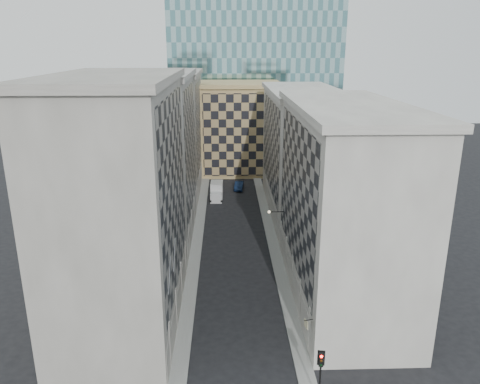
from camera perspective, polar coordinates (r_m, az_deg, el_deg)
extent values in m
cube|color=gray|center=(66.16, -5.22, -5.74)|extent=(1.50, 100.00, 0.15)
cube|color=gray|center=(66.36, 3.91, -5.64)|extent=(1.50, 100.00, 0.15)
cube|color=gray|center=(45.25, -14.24, -1.86)|extent=(10.00, 22.00, 23.00)
cube|color=gray|center=(43.99, -8.17, 0.01)|extent=(0.25, 19.36, 18.00)
cube|color=gray|center=(48.61, -7.68, -12.92)|extent=(0.45, 21.12, 3.20)
cube|color=gray|center=(42.94, -15.44, 13.25)|extent=(10.80, 22.80, 0.70)
cylinder|color=gray|center=(41.41, -9.07, -17.95)|extent=(0.90, 0.90, 4.40)
cylinder|color=gray|center=(45.97, -8.24, -14.00)|extent=(0.90, 0.90, 4.40)
cylinder|color=gray|center=(50.72, -7.57, -10.76)|extent=(0.90, 0.90, 4.40)
cylinder|color=gray|center=(55.60, -7.04, -8.09)|extent=(0.90, 0.90, 4.40)
cube|color=gray|center=(66.20, -10.33, 4.02)|extent=(10.00, 22.00, 22.00)
cube|color=gray|center=(65.33, -6.14, 5.38)|extent=(0.25, 19.36, 17.00)
cube|color=gray|center=(68.43, -5.92, -3.58)|extent=(0.45, 21.12, 3.20)
cube|color=gray|center=(64.58, -10.88, 13.86)|extent=(10.80, 22.80, 0.70)
cylinder|color=gray|center=(60.59, -6.60, -5.85)|extent=(0.90, 0.90, 4.40)
cylinder|color=gray|center=(65.67, -6.22, -3.96)|extent=(0.90, 0.90, 4.40)
cylinder|color=gray|center=(70.80, -5.91, -2.33)|extent=(0.90, 0.90, 4.40)
cylinder|color=gray|center=(75.99, -5.63, -0.93)|extent=(0.90, 0.90, 4.40)
cube|color=gray|center=(87.67, -8.29, 7.05)|extent=(10.00, 22.00, 21.00)
cube|color=gray|center=(87.00, -5.11, 8.08)|extent=(0.25, 19.36, 16.00)
cube|color=gray|center=(89.28, -4.98, 1.48)|extent=(0.45, 21.12, 3.20)
cube|color=gray|center=(86.41, -8.61, 14.14)|extent=(10.80, 22.80, 0.70)
cylinder|color=gray|center=(81.22, -5.39, 0.29)|extent=(0.90, 0.90, 4.40)
cylinder|color=gray|center=(86.48, -5.18, 1.36)|extent=(0.90, 0.90, 4.40)
cylinder|color=gray|center=(91.77, -5.00, 2.31)|extent=(0.90, 0.90, 4.40)
cylinder|color=gray|center=(97.08, -4.83, 3.16)|extent=(0.90, 0.90, 4.40)
cube|color=#A6A098|center=(49.97, 12.41, -1.71)|extent=(10.00, 26.00, 20.00)
cube|color=gray|center=(48.54, 6.93, -0.12)|extent=(0.25, 22.88, 15.00)
cube|color=#A6A098|center=(52.37, 6.62, -10.50)|extent=(0.45, 24.96, 3.20)
cube|color=#A6A098|center=(47.67, 13.22, 10.13)|extent=(10.80, 26.80, 0.70)
cylinder|color=#A6A098|center=(43.28, 8.89, -16.22)|extent=(0.90, 0.90, 4.40)
cylinder|color=#A6A098|center=(47.62, 7.74, -12.78)|extent=(0.90, 0.90, 4.40)
cylinder|color=#A6A098|center=(52.12, 6.81, -9.92)|extent=(0.90, 0.90, 4.40)
cylinder|color=#A6A098|center=(56.73, 6.04, -7.51)|extent=(0.90, 0.90, 4.40)
cylinder|color=#A6A098|center=(61.44, 5.39, -5.47)|extent=(0.90, 0.90, 4.40)
cube|color=#A6A098|center=(75.57, 7.52, 4.65)|extent=(10.00, 28.00, 19.00)
cube|color=gray|center=(74.62, 3.85, 5.77)|extent=(0.25, 24.64, 14.00)
cube|color=#A6A098|center=(77.08, 3.77, -1.09)|extent=(0.45, 26.88, 3.20)
cube|color=#A6A098|center=(74.04, 7.83, 12.10)|extent=(10.80, 28.80, 0.70)
cube|color=tan|center=(100.23, 0.01, 7.65)|extent=(16.00, 14.00, 18.00)
cube|color=tan|center=(93.25, 0.16, 6.91)|extent=(15.20, 0.25, 16.50)
cube|color=tan|center=(99.07, 0.01, 13.01)|extent=(16.80, 14.80, 0.80)
cube|color=#312C26|center=(113.37, -1.25, 11.34)|extent=(6.00, 6.00, 28.00)
cube|color=#312C26|center=(112.76, -1.30, 18.78)|extent=(7.00, 7.00, 1.40)
cylinder|color=gray|center=(39.41, -8.60, -10.02)|extent=(0.10, 2.33, 2.33)
cylinder|color=gray|center=(42.97, -8.00, -7.56)|extent=(0.10, 2.33, 2.33)
cylinder|color=black|center=(58.55, 4.46, -2.42)|extent=(1.80, 0.08, 0.08)
sphere|color=#FFE5B2|center=(58.46, 3.58, -2.43)|extent=(0.36, 0.36, 0.36)
cylinder|color=black|center=(38.35, 9.68, -22.09)|extent=(0.14, 0.14, 3.26)
cube|color=black|center=(37.00, 9.87, -19.47)|extent=(0.39, 0.34, 1.12)
cube|color=black|center=(37.15, 9.86, -19.30)|extent=(0.56, 0.14, 1.27)
sphere|color=#FF0C07|center=(36.65, 9.90, -19.15)|extent=(0.20, 0.20, 0.20)
sphere|color=#331E05|center=(36.87, 9.87, -19.62)|extent=(0.20, 0.20, 0.20)
sphere|color=black|center=(37.10, 9.84, -20.08)|extent=(0.20, 0.20, 0.20)
cube|color=silver|center=(81.40, -2.91, -0.63)|extent=(2.08, 2.26, 1.65)
cube|color=silver|center=(83.49, -2.85, 0.27)|extent=(2.20, 3.37, 2.85)
cylinder|color=black|center=(80.88, -3.58, -1.07)|extent=(0.30, 0.83, 0.83)
cylinder|color=black|center=(80.79, -2.28, -1.07)|extent=(0.30, 0.83, 0.83)
cylinder|color=black|center=(84.89, -3.43, -0.16)|extent=(0.30, 0.83, 0.83)
cylinder|color=black|center=(84.81, -2.18, -0.16)|extent=(0.30, 0.83, 0.83)
imported|color=#0E1B35|center=(88.29, -0.12, 0.79)|extent=(2.10, 4.71, 1.50)
cylinder|color=black|center=(40.75, 8.37, -15.18)|extent=(0.78, 0.26, 0.06)
cube|color=#BAB288|center=(40.93, 8.06, -15.66)|extent=(0.23, 0.69, 0.69)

